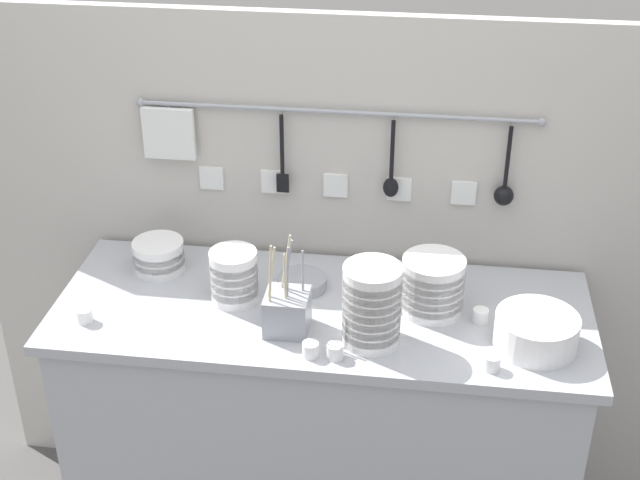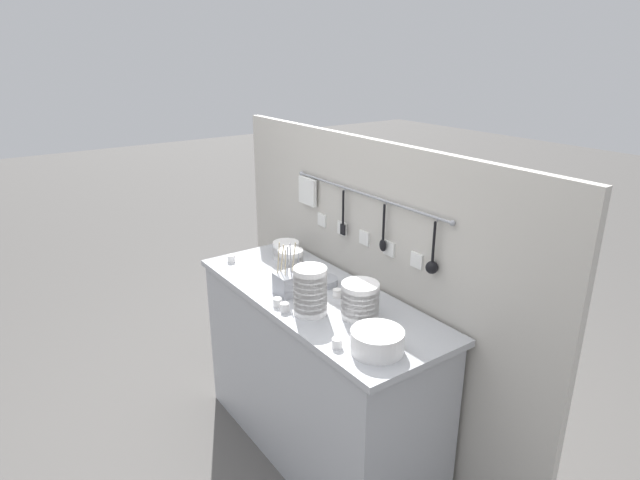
# 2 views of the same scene
# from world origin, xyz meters

# --- Properties ---
(counter) EXTENTS (1.47, 0.57, 0.91)m
(counter) POSITION_xyz_m (0.00, 0.00, 0.46)
(counter) COLOR #ADAFB5
(counter) RESTS_ON ground
(back_wall) EXTENTS (2.27, 0.09, 1.63)m
(back_wall) POSITION_xyz_m (-0.00, 0.32, 0.82)
(back_wall) COLOR #BCB7AD
(back_wall) RESTS_ON ground
(bowl_stack_tall_left) EXTENTS (0.13, 0.13, 0.15)m
(bowl_stack_tall_left) POSITION_xyz_m (-0.24, 0.01, 0.99)
(bowl_stack_tall_left) COLOR white
(bowl_stack_tall_left) RESTS_ON counter
(bowl_stack_nested_right) EXTENTS (0.15, 0.15, 0.09)m
(bowl_stack_nested_right) POSITION_xyz_m (-0.50, 0.13, 0.96)
(bowl_stack_nested_right) COLOR white
(bowl_stack_nested_right) RESTS_ON counter
(bowl_stack_back_corner) EXTENTS (0.17, 0.17, 0.16)m
(bowl_stack_back_corner) POSITION_xyz_m (0.30, 0.03, 0.99)
(bowl_stack_back_corner) COLOR white
(bowl_stack_back_corner) RESTS_ON counter
(bowl_stack_short_front) EXTENTS (0.15, 0.15, 0.22)m
(bowl_stack_short_front) POSITION_xyz_m (0.14, -0.14, 1.02)
(bowl_stack_short_front) COLOR white
(bowl_stack_short_front) RESTS_ON counter
(plate_stack) EXTENTS (0.21, 0.21, 0.09)m
(plate_stack) POSITION_xyz_m (0.56, -0.10, 0.95)
(plate_stack) COLOR white
(plate_stack) RESTS_ON counter
(steel_mixing_bowl) EXTENTS (0.14, 0.14, 0.03)m
(steel_mixing_bowl) POSITION_xyz_m (-0.07, 0.09, 0.93)
(steel_mixing_bowl) COLOR #93969E
(steel_mixing_bowl) RESTS_ON counter
(cutlery_caddy) EXTENTS (0.11, 0.11, 0.27)m
(cutlery_caddy) POSITION_xyz_m (-0.08, -0.11, 0.97)
(cutlery_caddy) COLOR #93969E
(cutlery_caddy) RESTS_ON counter
(cup_edge_near) EXTENTS (0.04, 0.04, 0.04)m
(cup_edge_near) POSITION_xyz_m (0.43, -0.01, 0.93)
(cup_edge_near) COLOR white
(cup_edge_near) RESTS_ON counter
(cup_back_right) EXTENTS (0.04, 0.04, 0.04)m
(cup_back_right) POSITION_xyz_m (0.00, -0.22, 0.93)
(cup_back_right) COLOR white
(cup_back_right) RESTS_ON counter
(cup_front_left) EXTENTS (0.04, 0.04, 0.04)m
(cup_front_left) POSITION_xyz_m (0.08, 0.06, 0.93)
(cup_front_left) COLOR white
(cup_front_left) RESTS_ON counter
(cup_by_caddy) EXTENTS (0.04, 0.04, 0.04)m
(cup_by_caddy) POSITION_xyz_m (0.45, -0.21, 0.93)
(cup_by_caddy) COLOR white
(cup_by_caddy) RESTS_ON counter
(cup_front_right) EXTENTS (0.04, 0.04, 0.04)m
(cup_front_right) POSITION_xyz_m (-0.62, -0.15, 0.93)
(cup_front_right) COLOR white
(cup_front_right) RESTS_ON counter
(cup_centre) EXTENTS (0.04, 0.04, 0.04)m
(cup_centre) POSITION_xyz_m (0.06, -0.22, 0.93)
(cup_centre) COLOR white
(cup_centre) RESTS_ON counter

